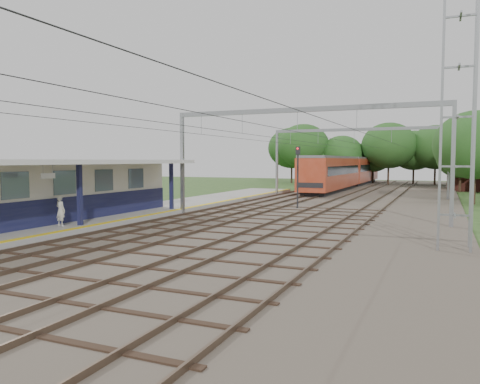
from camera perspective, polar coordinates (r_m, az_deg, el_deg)
The scene contains 13 objects.
ground at distance 17.77m, azimuth -17.82°, elevation -8.48°, with size 160.00×160.00×0.00m, color #2D4C1E.
ballast_bed at distance 43.81m, azimuth 13.54°, elevation -1.07°, with size 18.00×90.00×0.10m, color #473D33.
platform at distance 33.22m, azimuth -11.60°, elevation -2.37°, with size 5.00×52.00×0.35m, color gray.
yellow_stripe at distance 31.97m, azimuth -8.30°, elevation -2.25°, with size 0.45×52.00×0.01m, color yellow.
station_building at distance 28.62m, azimuth -22.02°, elevation 0.19°, with size 3.41×18.00×3.40m.
canopy at distance 27.08m, azimuth -21.97°, elevation 3.38°, with size 6.40×20.00×3.44m.
rail_tracks at distance 44.30m, azimuth 10.35°, elevation -0.81°, with size 11.80×88.00×0.15m.
catenary_system at distance 39.18m, azimuth 11.57°, elevation 6.38°, with size 17.22×88.00×7.00m.
lattice_pylon at distance 21.13m, azimuth 25.04°, elevation 9.64°, with size 1.30×1.30×12.00m.
tree_band at distance 70.55m, azimuth 17.31°, elevation 4.65°, with size 31.72×30.88×8.82m.
person at distance 25.86m, azimuth -21.03°, elevation -2.13°, with size 0.59×0.39×1.61m, color beige.
train at distance 65.75m, azimuth 12.98°, elevation 2.52°, with size 3.17×39.43×4.14m.
signal_post at distance 35.91m, azimuth 7.06°, elevation 2.86°, with size 0.35×0.29×4.80m.
Camera 1 is at (11.52, -13.00, 3.74)m, focal length 35.00 mm.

